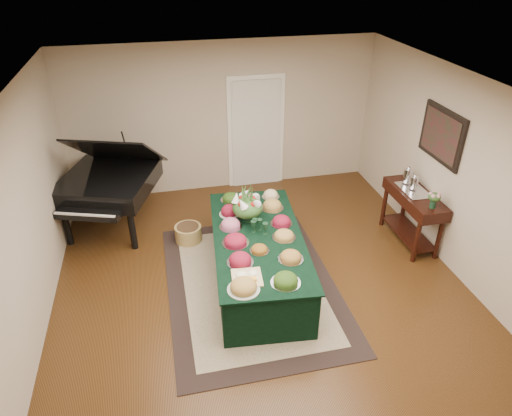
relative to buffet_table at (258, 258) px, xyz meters
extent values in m
plane|color=black|center=(0.01, -0.11, -0.36)|extent=(6.00, 6.00, 0.00)
cube|color=black|center=(-0.12, -0.09, -0.36)|extent=(2.26, 3.17, 0.01)
cube|color=#C0B290|center=(-0.12, -0.09, -0.35)|extent=(1.81, 2.72, 0.01)
cube|color=white|center=(0.61, 2.87, 0.69)|extent=(1.05, 0.04, 2.10)
cube|color=silver|center=(0.61, 2.85, 0.64)|extent=(0.90, 0.06, 2.00)
cube|color=black|center=(0.00, 0.00, -0.01)|extent=(1.34, 2.53, 0.71)
cube|color=black|center=(0.00, 0.00, 0.35)|extent=(1.40, 2.59, 0.02)
cylinder|color=silver|center=(-0.06, -0.32, 0.36)|extent=(0.25, 0.25, 0.01)
ellipsoid|color=brown|center=(-0.06, -0.32, 0.40)|extent=(0.21, 0.21, 0.06)
cylinder|color=silver|center=(0.42, 1.00, 0.36)|extent=(0.27, 0.27, 0.01)
ellipsoid|color=beige|center=(0.42, 1.00, 0.41)|extent=(0.22, 0.22, 0.08)
cylinder|color=silver|center=(-0.34, -0.50, 0.36)|extent=(0.33, 0.33, 0.01)
ellipsoid|color=maroon|center=(-0.34, -0.50, 0.41)|extent=(0.27, 0.27, 0.09)
cylinder|color=#A3ABA2|center=(-0.40, -1.00, 0.36)|extent=(0.37, 0.37, 0.01)
ellipsoid|color=#B28840|center=(-0.40, -1.00, 0.42)|extent=(0.31, 0.31, 0.09)
cylinder|color=silver|center=(0.33, -0.10, 0.36)|extent=(0.32, 0.32, 0.01)
ellipsoid|color=#B28840|center=(0.33, -0.10, 0.41)|extent=(0.26, 0.26, 0.07)
cylinder|color=silver|center=(-0.32, -0.08, 0.36)|extent=(0.36, 0.36, 0.01)
ellipsoid|color=maroon|center=(-0.32, -0.08, 0.41)|extent=(0.29, 0.29, 0.08)
cylinder|color=silver|center=(0.36, 0.67, 0.36)|extent=(0.33, 0.33, 0.01)
ellipsoid|color=#B28840|center=(0.36, 0.67, 0.42)|extent=(0.27, 0.27, 0.10)
cylinder|color=silver|center=(0.28, -0.57, 0.36)|extent=(0.32, 0.32, 0.01)
ellipsoid|color=#A3722F|center=(0.28, -0.57, 0.41)|extent=(0.26, 0.26, 0.08)
cylinder|color=#A3ABA2|center=(-0.28, 0.63, 0.36)|extent=(0.29, 0.29, 0.01)
ellipsoid|color=maroon|center=(-0.28, 0.63, 0.42)|extent=(0.24, 0.24, 0.10)
cylinder|color=silver|center=(0.38, 0.23, 0.36)|extent=(0.31, 0.31, 0.01)
ellipsoid|color=maroon|center=(0.38, 0.23, 0.41)|extent=(0.25, 0.25, 0.08)
cylinder|color=silver|center=(0.08, 0.96, 0.36)|extent=(0.33, 0.33, 0.01)
ellipsoid|color=#D06889|center=(0.08, 0.96, 0.41)|extent=(0.27, 0.27, 0.07)
cylinder|color=silver|center=(0.10, -0.99, 0.36)|extent=(0.35, 0.35, 0.01)
ellipsoid|color=#2F5315|center=(0.10, -0.99, 0.41)|extent=(0.29, 0.29, 0.09)
cylinder|color=silver|center=(-0.18, 1.04, 0.36)|extent=(0.31, 0.31, 0.01)
ellipsoid|color=#2F5315|center=(-0.18, 1.04, 0.41)|extent=(0.26, 0.26, 0.07)
cylinder|color=silver|center=(-0.32, 0.31, 0.36)|extent=(0.32, 0.32, 0.01)
ellipsoid|color=#D06889|center=(-0.32, 0.31, 0.41)|extent=(0.26, 0.26, 0.09)
cube|color=tan|center=(-0.32, -0.81, 0.37)|extent=(0.38, 0.38, 0.02)
ellipsoid|color=#F2EBCB|center=(-0.38, -0.77, 0.42)|extent=(0.14, 0.14, 0.08)
ellipsoid|color=#F2EBCB|center=(-0.23, -0.76, 0.41)|extent=(0.12, 0.12, 0.07)
cube|color=#FFA928|center=(-0.28, -0.90, 0.40)|extent=(0.10, 0.09, 0.05)
cylinder|color=black|center=(-0.05, 0.43, 0.44)|extent=(0.16, 0.16, 0.16)
ellipsoid|color=#2C5421|center=(-0.05, 0.43, 0.56)|extent=(0.42, 0.42, 0.27)
cylinder|color=black|center=(-2.67, 1.49, -0.03)|extent=(0.10, 0.10, 0.66)
cylinder|color=black|center=(-1.69, 1.15, -0.03)|extent=(0.10, 0.10, 0.66)
cylinder|color=black|center=(-1.80, 2.44, -0.03)|extent=(0.10, 0.10, 0.66)
cube|color=black|center=(-1.99, 1.86, 0.44)|extent=(1.71, 1.77, 0.28)
cube|color=black|center=(-2.26, 1.10, 0.35)|extent=(0.97, 0.52, 0.10)
cube|color=black|center=(-1.80, 1.95, 0.93)|extent=(1.54, 1.39, 0.73)
cylinder|color=olive|center=(-0.86, 1.16, -0.23)|extent=(0.42, 0.42, 0.26)
cylinder|color=black|center=(2.33, -0.09, -0.03)|extent=(0.07, 0.07, 0.68)
cylinder|color=black|center=(2.69, -0.09, -0.03)|extent=(0.07, 0.07, 0.68)
cylinder|color=black|center=(2.33, 0.93, -0.03)|extent=(0.07, 0.07, 0.68)
cylinder|color=black|center=(2.69, 0.93, -0.03)|extent=(0.07, 0.07, 0.68)
cube|color=black|center=(2.51, 0.42, 0.40)|extent=(0.45, 1.21, 0.18)
cube|color=black|center=(2.51, 0.42, -0.21)|extent=(0.38, 1.07, 0.03)
cube|color=silver|center=(2.51, 0.49, 0.50)|extent=(0.34, 0.58, 0.02)
cylinder|color=black|center=(2.51, -0.03, 0.56)|extent=(0.09, 0.09, 0.13)
ellipsoid|color=pink|center=(2.51, -0.03, 0.68)|extent=(0.20, 0.20, 0.13)
cube|color=black|center=(2.73, 0.42, 1.39)|extent=(0.04, 0.95, 0.75)
cube|color=#501520|center=(2.71, 0.42, 1.39)|extent=(0.01, 0.82, 0.62)
camera|label=1|loc=(-1.12, -4.87, 3.76)|focal=32.00mm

